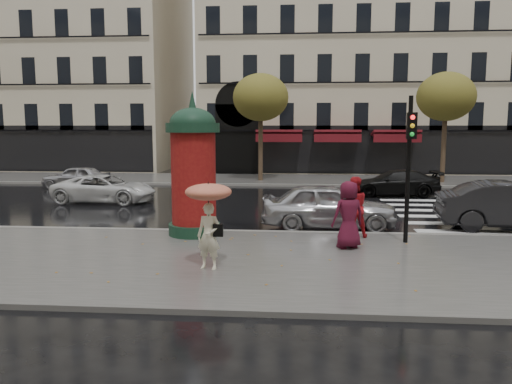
# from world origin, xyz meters

# --- Properties ---
(ground) EXTENTS (160.00, 160.00, 0.00)m
(ground) POSITION_xyz_m (0.00, 0.00, 0.00)
(ground) COLOR black
(ground) RESTS_ON ground
(near_sidewalk) EXTENTS (90.00, 7.00, 0.12)m
(near_sidewalk) POSITION_xyz_m (0.00, -0.50, 0.06)
(near_sidewalk) COLOR #474744
(near_sidewalk) RESTS_ON ground
(far_sidewalk) EXTENTS (90.00, 6.00, 0.12)m
(far_sidewalk) POSITION_xyz_m (0.00, 19.00, 0.06)
(far_sidewalk) COLOR #474744
(far_sidewalk) RESTS_ON ground
(near_kerb) EXTENTS (90.00, 0.25, 0.14)m
(near_kerb) POSITION_xyz_m (0.00, 3.00, 0.07)
(near_kerb) COLOR slate
(near_kerb) RESTS_ON ground
(far_kerb) EXTENTS (90.00, 0.25, 0.14)m
(far_kerb) POSITION_xyz_m (0.00, 16.00, 0.07)
(far_kerb) COLOR slate
(far_kerb) RESTS_ON ground
(zebra_crossing) EXTENTS (3.60, 11.75, 0.01)m
(zebra_crossing) POSITION_xyz_m (6.00, 9.60, 0.01)
(zebra_crossing) COLOR silver
(zebra_crossing) RESTS_ON ground
(bldg_far_corner) EXTENTS (26.00, 14.00, 22.90)m
(bldg_far_corner) POSITION_xyz_m (6.00, 30.00, 11.31)
(bldg_far_corner) COLOR #B7A88C
(bldg_far_corner) RESTS_ON ground
(bldg_far_left) EXTENTS (24.00, 14.00, 22.90)m
(bldg_far_left) POSITION_xyz_m (-22.00, 30.00, 11.31)
(bldg_far_left) COLOR #B7A88C
(bldg_far_left) RESTS_ON ground
(tree_far_left) EXTENTS (3.40, 3.40, 6.64)m
(tree_far_left) POSITION_xyz_m (-2.00, 18.00, 5.17)
(tree_far_left) COLOR #38281C
(tree_far_left) RESTS_ON ground
(tree_far_right) EXTENTS (3.40, 3.40, 6.64)m
(tree_far_right) POSITION_xyz_m (9.00, 18.00, 5.17)
(tree_far_right) COLOR #38281C
(tree_far_right) RESTS_ON ground
(woman_umbrella) EXTENTS (1.10, 1.10, 2.11)m
(woman_umbrella) POSITION_xyz_m (-1.85, -1.33, 1.51)
(woman_umbrella) COLOR #EDE5C3
(woman_umbrella) RESTS_ON near_sidewalk
(woman_red) EXTENTS (1.00, 0.84, 1.85)m
(woman_red) POSITION_xyz_m (1.95, 2.40, 1.05)
(woman_red) COLOR #B5161D
(woman_red) RESTS_ON near_sidewalk
(man_burgundy) EXTENTS (1.07, 0.89, 1.88)m
(man_burgundy) POSITION_xyz_m (1.64, 0.97, 1.06)
(man_burgundy) COLOR #4D0F22
(man_burgundy) RESTS_ON near_sidewalk
(morris_column) EXTENTS (1.65, 1.65, 4.43)m
(morris_column) POSITION_xyz_m (-2.97, 2.40, 2.24)
(morris_column) COLOR #133221
(morris_column) RESTS_ON near_sidewalk
(traffic_light) EXTENTS (0.27, 0.39, 4.22)m
(traffic_light) POSITION_xyz_m (3.40, 1.72, 2.68)
(traffic_light) COLOR black
(traffic_light) RESTS_ON near_sidewalk
(car_silver) EXTENTS (4.57, 1.84, 1.56)m
(car_silver) POSITION_xyz_m (1.32, 4.20, 0.78)
(car_silver) COLOR #ABACB0
(car_silver) RESTS_ON ground
(car_white) EXTENTS (4.70, 2.36, 1.28)m
(car_white) POSITION_xyz_m (-8.52, 9.23, 0.64)
(car_white) COLOR silver
(car_white) RESTS_ON ground
(car_black) EXTENTS (4.51, 1.96, 1.29)m
(car_black) POSITION_xyz_m (5.12, 12.56, 0.65)
(car_black) COLOR black
(car_black) RESTS_ON ground
(car_far_silver) EXTENTS (3.84, 1.77, 1.27)m
(car_far_silver) POSITION_xyz_m (-12.10, 14.16, 0.64)
(car_far_silver) COLOR #AAAAAF
(car_far_silver) RESTS_ON ground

